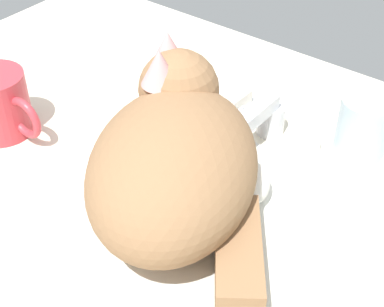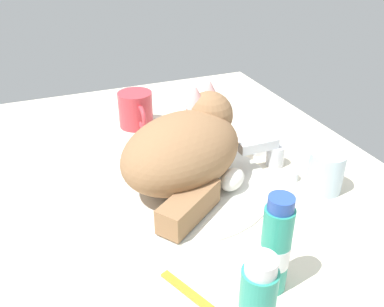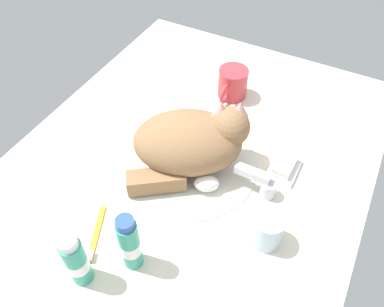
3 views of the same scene
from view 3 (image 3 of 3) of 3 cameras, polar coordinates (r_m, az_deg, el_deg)
ground_plane at (r=94.98cm, az=-0.59°, el=-2.00°), size 110.00×82.50×3.00cm
sink_basin at (r=93.54cm, az=-0.59°, el=-1.26°), size 33.51×33.51×0.76cm
faucet at (r=87.64cm, az=10.45°, el=-4.63°), size 14.54×9.93×6.24cm
cat at (r=87.98cm, az=0.12°, el=1.77°), size 29.06×30.05×16.18cm
coffee_mug at (r=109.92cm, az=5.94°, el=10.17°), size 12.18×8.12×8.44cm
rinse_cup at (r=79.99cm, az=10.93°, el=-10.95°), size 6.42×6.42×7.65cm
soap_dish at (r=94.40cm, az=13.32°, el=-2.22°), size 9.00×6.40×1.20cm
soap_bar at (r=93.20cm, az=13.48°, el=-1.58°), size 7.35×4.30×2.01cm
toothpaste_bottle at (r=74.44cm, az=-9.11°, el=-12.91°), size 3.98×3.98×14.84cm
mouthwash_bottle at (r=75.44cm, az=-16.62°, el=-14.83°), size 4.14×4.14×13.86cm
toothbrush at (r=84.04cm, az=-14.02°, el=-11.73°), size 12.59×6.45×1.60cm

